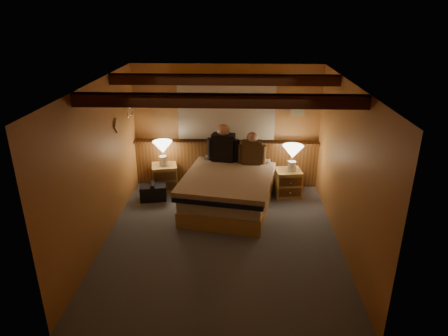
# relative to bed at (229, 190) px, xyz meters

# --- Properties ---
(floor) EXTENTS (4.20, 4.20, 0.00)m
(floor) POSITION_rel_bed_xyz_m (-0.08, -1.03, -0.34)
(floor) COLOR #4E525D
(floor) RESTS_ON ground
(ceiling) EXTENTS (4.20, 4.20, 0.00)m
(ceiling) POSITION_rel_bed_xyz_m (-0.08, -1.03, 2.06)
(ceiling) COLOR #D0894E
(ceiling) RESTS_ON wall_back
(wall_back) EXTENTS (3.60, 0.00, 3.60)m
(wall_back) POSITION_rel_bed_xyz_m (-0.08, 1.07, 0.86)
(wall_back) COLOR #B87842
(wall_back) RESTS_ON floor
(wall_left) EXTENTS (0.00, 4.20, 4.20)m
(wall_left) POSITION_rel_bed_xyz_m (-1.88, -1.03, 0.86)
(wall_left) COLOR #B87842
(wall_left) RESTS_ON floor
(wall_right) EXTENTS (0.00, 4.20, 4.20)m
(wall_right) POSITION_rel_bed_xyz_m (1.72, -1.03, 0.86)
(wall_right) COLOR #B87842
(wall_right) RESTS_ON floor
(wall_front) EXTENTS (3.60, 0.00, 3.60)m
(wall_front) POSITION_rel_bed_xyz_m (-0.08, -3.13, 0.86)
(wall_front) COLOR #B87842
(wall_front) RESTS_ON floor
(wainscot) EXTENTS (3.60, 0.23, 0.94)m
(wainscot) POSITION_rel_bed_xyz_m (-0.08, 1.00, 0.15)
(wainscot) COLOR brown
(wainscot) RESTS_ON wall_back
(curtain_window) EXTENTS (2.18, 0.09, 1.11)m
(curtain_window) POSITION_rel_bed_xyz_m (-0.08, 1.00, 1.18)
(curtain_window) COLOR #452111
(curtain_window) RESTS_ON wall_back
(ceiling_beams) EXTENTS (3.60, 1.65, 0.16)m
(ceiling_beams) POSITION_rel_bed_xyz_m (-0.08, -0.88, 1.97)
(ceiling_beams) COLOR #452111
(ceiling_beams) RESTS_ON ceiling
(coat_rail) EXTENTS (0.05, 0.55, 0.24)m
(coat_rail) POSITION_rel_bed_xyz_m (-1.80, 0.54, 1.33)
(coat_rail) COLOR white
(coat_rail) RESTS_ON wall_left
(framed_print) EXTENTS (0.30, 0.04, 0.25)m
(framed_print) POSITION_rel_bed_xyz_m (1.27, 1.05, 1.21)
(framed_print) COLOR tan
(framed_print) RESTS_ON wall_back
(bed) EXTENTS (1.76, 2.13, 0.65)m
(bed) POSITION_rel_bed_xyz_m (0.00, 0.00, 0.00)
(bed) COLOR tan
(bed) RESTS_ON floor
(nightstand_left) EXTENTS (0.55, 0.51, 0.52)m
(nightstand_left) POSITION_rel_bed_xyz_m (-1.27, 0.71, -0.08)
(nightstand_left) COLOR tan
(nightstand_left) RESTS_ON floor
(nightstand_right) EXTENTS (0.52, 0.47, 0.52)m
(nightstand_right) POSITION_rel_bed_xyz_m (1.11, 0.54, -0.08)
(nightstand_right) COLOR tan
(nightstand_right) RESTS_ON floor
(lamp_left) EXTENTS (0.37, 0.37, 0.48)m
(lamp_left) POSITION_rel_bed_xyz_m (-1.28, 0.71, 0.52)
(lamp_left) COLOR white
(lamp_left) RESTS_ON nightstand_left
(lamp_right) EXTENTS (0.38, 0.38, 0.50)m
(lamp_right) POSITION_rel_bed_xyz_m (1.16, 0.52, 0.53)
(lamp_right) COLOR white
(lamp_right) RESTS_ON nightstand_right
(person_left) EXTENTS (0.61, 0.31, 0.75)m
(person_left) POSITION_rel_bed_xyz_m (-0.12, 0.66, 0.61)
(person_left) COLOR black
(person_left) RESTS_ON bed
(person_right) EXTENTS (0.52, 0.23, 0.63)m
(person_right) POSITION_rel_bed_xyz_m (0.41, 0.54, 0.56)
(person_right) COLOR #49331D
(person_right) RESTS_ON bed
(duffel_bag) EXTENTS (0.52, 0.36, 0.34)m
(duffel_bag) POSITION_rel_bed_xyz_m (-1.42, 0.26, -0.19)
(duffel_bag) COLOR black
(duffel_bag) RESTS_ON floor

